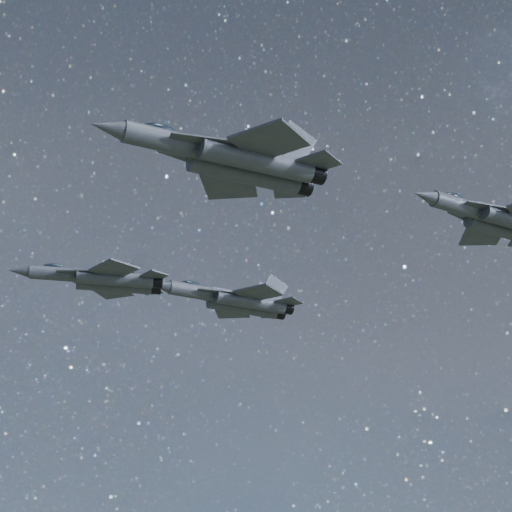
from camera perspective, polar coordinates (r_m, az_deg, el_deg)
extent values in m
cylinder|color=#373A45|center=(82.95, -12.69, -1.19)|extent=(6.37, 1.63, 1.33)
cone|color=#373A45|center=(83.20, -15.50, -0.97)|extent=(2.10, 1.29, 1.20)
ellipsoid|color=#18232C|center=(83.23, -13.35, -0.73)|extent=(2.07, 0.99, 0.66)
cube|color=#373A45|center=(82.89, -9.63, -1.46)|extent=(7.05, 1.61, 1.11)
cylinder|color=#373A45|center=(81.96, -9.38, -1.51)|extent=(7.23, 1.67, 1.33)
cylinder|color=#373A45|center=(83.55, -9.44, -1.93)|extent=(7.23, 1.67, 1.33)
cylinder|color=black|center=(82.14, -6.65, -1.72)|extent=(1.17, 1.28, 1.23)
cylinder|color=black|center=(83.73, -6.76, -2.14)|extent=(1.17, 1.28, 1.23)
cube|color=#373A45|center=(81.80, -11.62, -1.05)|extent=(4.53, 1.57, 0.10)
cube|color=#373A45|center=(83.94, -11.64, -1.63)|extent=(4.54, 1.97, 0.10)
cube|color=#373A45|center=(80.11, -9.43, -0.86)|extent=(4.76, 4.87, 0.17)
cube|color=#373A45|center=(85.53, -9.61, -2.30)|extent=(4.63, 4.79, 0.17)
cube|color=#373A45|center=(81.15, -6.81, -1.31)|extent=(2.81, 2.86, 0.13)
cube|color=#373A45|center=(84.80, -7.05, -2.27)|extent=(2.72, 2.80, 0.13)
cube|color=#373A45|center=(82.45, -7.59, -0.54)|extent=(2.97, 0.42, 3.04)
cube|color=#373A45|center=(84.43, -7.70, -1.08)|extent=(2.96, 0.52, 3.04)
cylinder|color=#373A45|center=(90.51, -3.70, -2.44)|extent=(7.20, 3.56, 1.49)
cone|color=#373A45|center=(88.98, -6.43, -1.97)|extent=(2.59, 1.97, 1.34)
ellipsoid|color=#18232C|center=(90.36, -4.36, -1.90)|extent=(2.47, 1.65, 0.74)
cube|color=#373A45|center=(92.38, -0.86, -2.96)|extent=(7.91, 3.74, 1.24)
cylinder|color=#373A45|center=(91.57, -0.39, -3.06)|extent=(8.11, 3.85, 1.49)
cylinder|color=#373A45|center=(93.20, -0.90, -3.42)|extent=(8.11, 3.85, 1.49)
cylinder|color=black|center=(93.46, 2.05, -3.47)|extent=(1.60, 1.69, 1.38)
cylinder|color=black|center=(95.05, 1.50, -3.82)|extent=(1.60, 1.69, 1.38)
cube|color=#373A45|center=(89.98, -2.37, -2.43)|extent=(5.06, 1.62, 0.11)
cube|color=#373A45|center=(92.21, -3.03, -2.93)|extent=(4.87, 3.31, 0.11)
cube|color=#373A45|center=(89.63, 0.15, -2.48)|extent=(5.49, 5.43, 0.19)
cube|color=#373A45|center=(95.15, -1.60, -3.71)|extent=(4.54, 4.89, 0.19)
cube|color=#373A45|center=(92.33, 2.20, -3.09)|extent=(3.25, 3.24, 0.14)
cube|color=#373A45|center=(95.99, 0.95, -3.90)|extent=(2.66, 2.81, 0.14)
cube|color=#373A45|center=(93.18, 1.22, -2.23)|extent=(3.28, 0.89, 3.40)
cube|color=#373A45|center=(95.17, 0.55, -2.68)|extent=(3.13, 1.40, 3.40)
cylinder|color=#373A45|center=(65.18, -5.35, 7.50)|extent=(8.35, 3.96, 1.73)
cone|color=#373A45|center=(63.91, -9.88, 8.44)|extent=(2.99, 2.24, 1.55)
ellipsoid|color=#18232C|center=(65.25, -6.43, 8.36)|extent=(2.85, 1.86, 0.85)
cube|color=#373A45|center=(66.99, -0.70, 6.43)|extent=(9.18, 4.15, 1.44)
cylinder|color=#373A45|center=(66.03, 0.05, 6.40)|extent=(9.41, 4.28, 1.73)
cylinder|color=#373A45|center=(67.79, -0.75, 5.57)|extent=(9.41, 4.28, 1.73)
cylinder|color=black|center=(68.07, 3.95, 5.49)|extent=(1.83, 1.93, 1.59)
cylinder|color=black|center=(69.78, 3.08, 4.71)|extent=(1.83, 1.93, 1.59)
cube|color=#373A45|center=(64.50, -3.22, 7.65)|extent=(5.84, 1.75, 0.13)
cube|color=#373A45|center=(66.92, -4.19, 6.45)|extent=(5.67, 3.73, 0.13)
cube|color=#373A45|center=(63.98, 0.88, 7.67)|extent=(6.35, 6.31, 0.22)
cube|color=#373A45|center=(69.96, -1.81, 4.82)|extent=(5.33, 5.72, 0.22)
cube|color=#373A45|center=(66.89, 4.21, 6.27)|extent=(3.76, 3.75, 0.17)
cube|color=#373A45|center=(70.83, 2.21, 4.45)|extent=(3.13, 3.29, 0.17)
cube|color=#373A45|center=(68.11, 2.61, 7.48)|extent=(3.81, 0.95, 3.94)
cube|color=#373A45|center=(70.24, 1.57, 6.44)|extent=(3.65, 1.55, 3.94)
cylinder|color=#373A45|center=(79.18, 13.73, 3.15)|extent=(7.23, 4.02, 1.51)
cone|color=#373A45|center=(76.29, 11.17, 3.96)|extent=(2.66, 2.11, 1.36)
ellipsoid|color=#18232C|center=(78.76, 13.06, 3.82)|extent=(2.52, 1.79, 0.75)
cube|color=#373A45|center=(82.48, 16.30, 2.31)|extent=(7.93, 4.25, 1.26)
cylinder|color=#373A45|center=(83.16, 16.05, 1.73)|extent=(8.13, 4.37, 1.51)
cube|color=#373A45|center=(79.45, 15.30, 3.14)|extent=(5.15, 1.96, 0.12)
cube|color=#373A45|center=(81.09, 14.02, 2.45)|extent=(4.83, 3.60, 0.12)
cube|color=#373A45|center=(84.57, 14.84, 1.32)|extent=(4.39, 4.77, 0.19)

